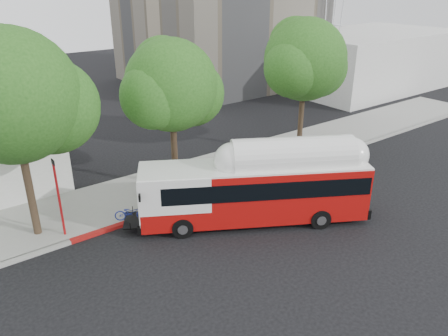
% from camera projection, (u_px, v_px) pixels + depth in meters
% --- Properties ---
extents(ground, '(120.00, 120.00, 0.00)m').
position_uv_depth(ground, '(255.00, 225.00, 21.91)').
color(ground, black).
rests_on(ground, ground).
extents(sidewalk, '(60.00, 5.00, 0.15)m').
position_uv_depth(sidewalk, '(186.00, 179.00, 26.66)').
color(sidewalk, gray).
rests_on(sidewalk, ground).
extents(curb_strip, '(60.00, 0.30, 0.15)m').
position_uv_depth(curb_strip, '(210.00, 195.00, 24.75)').
color(curb_strip, gray).
rests_on(curb_strip, ground).
extents(red_curb_segment, '(10.00, 0.32, 0.16)m').
position_uv_depth(red_curb_segment, '(164.00, 210.00, 23.10)').
color(red_curb_segment, maroon).
rests_on(red_curb_segment, ground).
extents(street_tree_left, '(6.67, 5.80, 9.74)m').
position_uv_depth(street_tree_left, '(23.00, 100.00, 18.68)').
color(street_tree_left, '#2D2116').
rests_on(street_tree_left, ground).
extents(street_tree_mid, '(5.75, 5.00, 8.62)m').
position_uv_depth(street_tree_mid, '(177.00, 88.00, 23.67)').
color(street_tree_mid, '#2D2116').
rests_on(street_tree_mid, ground).
extents(street_tree_right, '(6.21, 5.40, 9.18)m').
position_uv_depth(street_tree_right, '(309.00, 62.00, 28.88)').
color(street_tree_right, '#2D2116').
rests_on(street_tree_right, ground).
extents(horizon_block, '(20.00, 12.00, 6.00)m').
position_uv_depth(horizon_block, '(367.00, 59.00, 48.89)').
color(horizon_block, silver).
rests_on(horizon_block, ground).
extents(transit_bus, '(11.44, 7.69, 3.54)m').
position_uv_depth(transit_bus, '(256.00, 192.00, 21.64)').
color(transit_bus, '#A60D0B').
rests_on(transit_bus, ground).
extents(signal_pole, '(0.11, 0.38, 4.00)m').
position_uv_depth(signal_pole, '(59.00, 199.00, 20.08)').
color(signal_pole, '#AD1215').
rests_on(signal_pole, ground).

